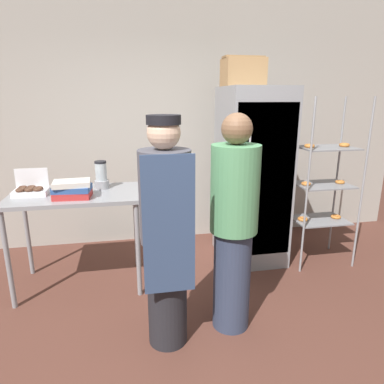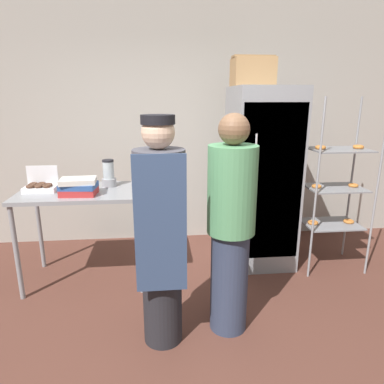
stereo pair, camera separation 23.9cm
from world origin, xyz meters
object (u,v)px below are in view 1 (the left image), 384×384
(person_baker, at_px, (166,233))
(donut_box, at_px, (30,190))
(baking_rack, at_px, (323,184))
(refrigerator, at_px, (252,177))
(binder_stack, at_px, (72,189))
(blender_pitcher, at_px, (101,176))
(cardboard_storage_box, at_px, (243,72))
(person_customer, at_px, (234,225))

(person_baker, bearing_deg, donut_box, 138.35)
(baking_rack, bearing_deg, refrigerator, 162.47)
(baking_rack, relative_size, binder_stack, 5.46)
(refrigerator, height_order, blender_pitcher, refrigerator)
(refrigerator, height_order, binder_stack, refrigerator)
(person_baker, bearing_deg, cardboard_storage_box, 53.58)
(binder_stack, height_order, cardboard_storage_box, cardboard_storage_box)
(cardboard_storage_box, height_order, person_baker, cardboard_storage_box)
(refrigerator, bearing_deg, person_baker, -130.99)
(blender_pitcher, xyz_separation_m, cardboard_storage_box, (1.46, 0.19, 0.99))
(refrigerator, xyz_separation_m, binder_stack, (-1.83, -0.42, 0.06))
(donut_box, relative_size, person_customer, 0.17)
(refrigerator, distance_m, cardboard_storage_box, 1.10)
(person_baker, xyz_separation_m, person_customer, (0.52, 0.09, -0.01))
(baking_rack, distance_m, donut_box, 2.95)
(refrigerator, xyz_separation_m, donut_box, (-2.22, -0.27, 0.03))
(binder_stack, bearing_deg, refrigerator, 13.02)
(binder_stack, bearing_deg, person_customer, -30.72)
(donut_box, height_order, person_customer, person_customer)
(blender_pitcher, xyz_separation_m, binder_stack, (-0.23, -0.28, -0.04))
(donut_box, bearing_deg, baking_rack, 0.69)
(refrigerator, distance_m, donut_box, 2.23)
(blender_pitcher, height_order, person_customer, person_customer)
(refrigerator, relative_size, blender_pitcher, 7.06)
(person_customer, bearing_deg, cardboard_storage_box, 69.93)
(binder_stack, distance_m, cardboard_storage_box, 2.04)
(person_baker, bearing_deg, refrigerator, 49.01)
(donut_box, relative_size, person_baker, 0.17)
(refrigerator, bearing_deg, blender_pitcher, -175.04)
(refrigerator, bearing_deg, binder_stack, -166.98)
(blender_pitcher, distance_m, person_baker, 1.24)
(donut_box, bearing_deg, binder_stack, -22.03)
(donut_box, height_order, binder_stack, donut_box)
(cardboard_storage_box, distance_m, person_customer, 1.75)
(baking_rack, height_order, person_customer, baking_rack)
(blender_pitcher, distance_m, person_customer, 1.46)
(refrigerator, relative_size, baking_rack, 1.06)
(blender_pitcher, xyz_separation_m, person_customer, (1.02, -1.03, -0.19))
(baking_rack, distance_m, person_baker, 2.10)
(donut_box, xyz_separation_m, cardboard_storage_box, (2.09, 0.31, 1.06))
(donut_box, xyz_separation_m, person_customer, (1.64, -0.90, -0.12))
(baking_rack, xyz_separation_m, donut_box, (-2.95, -0.04, 0.09))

